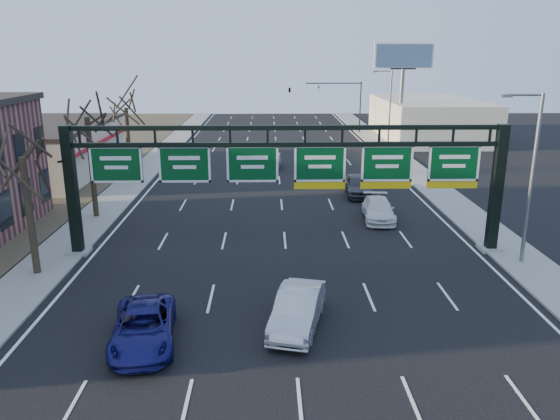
{
  "coord_description": "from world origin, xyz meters",
  "views": [
    {
      "loc": [
        -0.98,
        -21.1,
        10.95
      ],
      "look_at": [
        -0.39,
        5.52,
        3.2
      ],
      "focal_mm": 35.0,
      "sensor_mm": 36.0,
      "label": 1
    }
  ],
  "objects_px": {
    "sign_gantry": "(289,172)",
    "car_silver_sedan": "(298,309)",
    "car_blue_suv": "(143,327)",
    "car_white_wagon": "(378,209)"
  },
  "relations": [
    {
      "from": "sign_gantry",
      "to": "car_blue_suv",
      "type": "xyz_separation_m",
      "value": [
        -6.01,
        -10.0,
        -3.92
      ]
    },
    {
      "from": "sign_gantry",
      "to": "car_silver_sedan",
      "type": "distance_m",
      "value": 9.59
    },
    {
      "from": "sign_gantry",
      "to": "car_blue_suv",
      "type": "distance_m",
      "value": 12.31
    },
    {
      "from": "car_silver_sedan",
      "to": "sign_gantry",
      "type": "bearing_deg",
      "value": 103.77
    },
    {
      "from": "sign_gantry",
      "to": "car_silver_sedan",
      "type": "height_order",
      "value": "sign_gantry"
    },
    {
      "from": "sign_gantry",
      "to": "car_white_wagon",
      "type": "xyz_separation_m",
      "value": [
        6.29,
        6.09,
        -3.93
      ]
    },
    {
      "from": "car_blue_suv",
      "to": "sign_gantry",
      "type": "bearing_deg",
      "value": 51.35
    },
    {
      "from": "car_blue_suv",
      "to": "car_white_wagon",
      "type": "height_order",
      "value": "car_blue_suv"
    },
    {
      "from": "car_silver_sedan",
      "to": "car_white_wagon",
      "type": "bearing_deg",
      "value": 80.74
    },
    {
      "from": "car_silver_sedan",
      "to": "car_white_wagon",
      "type": "height_order",
      "value": "car_silver_sedan"
    }
  ]
}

